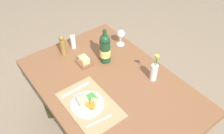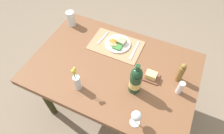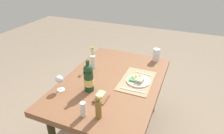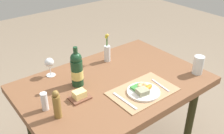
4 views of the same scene
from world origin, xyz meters
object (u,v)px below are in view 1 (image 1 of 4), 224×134
pepper_mill (63,46)px  flower_vase (154,71)px  wine_glass (121,34)px  butter_dish (84,61)px  dinner_plate (87,103)px  knife (99,121)px  salt_shaker (73,42)px  wine_bottle (105,49)px  fork (75,90)px  dining_table (110,91)px

pepper_mill → flower_vase: 0.75m
wine_glass → butter_dish: wine_glass is taller
dinner_plate → knife: 0.15m
dinner_plate → salt_shaker: 0.63m
knife → butter_dish: 0.56m
knife → dinner_plate: bearing=179.6°
wine_glass → butter_dish: bearing=-87.6°
dinner_plate → wine_bottle: size_ratio=0.77×
pepper_mill → flower_vase: size_ratio=0.77×
wine_bottle → flower_vase: (0.38, 0.16, -0.04)m
wine_glass → flower_vase: 0.47m
pepper_mill → salt_shaker: size_ratio=1.55×
butter_dish → flower_vase: bearing=33.9°
salt_shaker → flower_vase: (0.67, 0.27, 0.02)m
wine_bottle → wine_glass: size_ratio=2.01×
pepper_mill → fork: bearing=-18.3°
dinner_plate → flower_vase: flower_vase is taller
dinner_plate → pepper_mill: 0.57m
dining_table → butter_dish: (-0.30, -0.02, 0.10)m
pepper_mill → butter_dish: pepper_mill is taller
wine_glass → butter_dish: size_ratio=1.10×
wine_bottle → wine_glass: bearing=112.0°
wine_glass → flower_vase: (0.47, -0.07, -0.02)m
dinner_plate → butter_dish: bearing=150.5°
dinner_plate → flower_vase: size_ratio=0.92×
dining_table → fork: size_ratio=5.98×
butter_dish → salt_shaker: bearing=170.9°
salt_shaker → butter_dish: salt_shaker is taller
dinner_plate → wine_glass: 0.70m
wine_glass → pepper_mill: size_ratio=0.78×
wine_bottle → pepper_mill: (-0.27, -0.22, -0.03)m
pepper_mill → dining_table: bearing=11.3°
dining_table → pepper_mill: 0.53m
salt_shaker → knife: bearing=-19.4°
wine_glass → dining_table: bearing=-48.2°
fork → wine_bottle: size_ratio=0.76×
dinner_plate → wine_glass: (-0.38, 0.58, 0.08)m
wine_bottle → pepper_mill: bearing=-140.5°
dining_table → butter_dish: size_ratio=10.09×
salt_shaker → wine_glass: bearing=59.2°
butter_dish → fork: bearing=-44.8°
fork → butter_dish: 0.29m
wine_bottle → pepper_mill: wine_bottle is taller
flower_vase → dining_table: bearing=-118.7°
fork → knife: size_ratio=1.23×
wine_glass → pepper_mill: 0.48m
pepper_mill → butter_dish: size_ratio=1.41×
dining_table → fork: bearing=-112.3°
dining_table → salt_shaker: bearing=178.9°
flower_vase → knife: bearing=-83.3°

